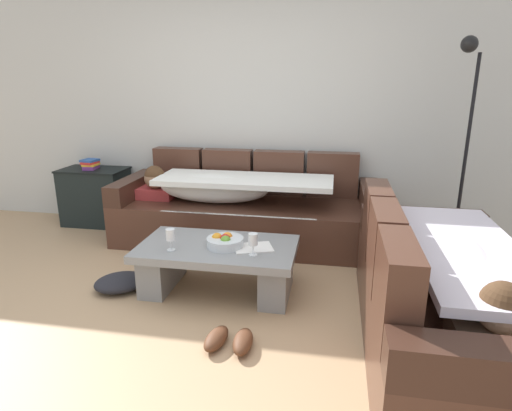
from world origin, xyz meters
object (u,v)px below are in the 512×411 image
object	(u,v)px
wine_glass_near_right	(253,240)
side_cabinet	(96,196)
wine_glass_near_left	(170,236)
pair_of_shoes	(230,340)
couch_near_window	(443,300)
open_magazine	(253,248)
crumpled_garment	(120,282)
coffee_table	(218,262)
book_stack_on_cabinet	(91,164)
floor_lamp	(464,135)
fruit_bowl	(225,241)
couch_along_wall	(242,210)

from	to	relation	value
wine_glass_near_right	side_cabinet	world-z (taller)	side_cabinet
wine_glass_near_left	pair_of_shoes	size ratio (longest dim) A/B	0.53
couch_near_window	open_magazine	size ratio (longest dim) A/B	7.18
wine_glass_near_left	crumpled_garment	bearing A→B (deg)	175.85
wine_glass_near_right	crumpled_garment	world-z (taller)	wine_glass_near_right
coffee_table	pair_of_shoes	world-z (taller)	coffee_table
pair_of_shoes	crumpled_garment	xyz separation A→B (m)	(-1.03, 0.58, 0.01)
pair_of_shoes	coffee_table	bearing A→B (deg)	110.53
pair_of_shoes	crumpled_garment	bearing A→B (deg)	150.65
coffee_table	pair_of_shoes	xyz separation A→B (m)	(0.26, -0.71, -0.19)
couch_near_window	wine_glass_near_left	xyz separation A→B (m)	(-1.83, 0.34, 0.16)
coffee_table	book_stack_on_cabinet	distance (m)	2.30
book_stack_on_cabinet	floor_lamp	world-z (taller)	floor_lamp
wine_glass_near_left	wine_glass_near_right	size ratio (longest dim) A/B	1.00
couch_near_window	side_cabinet	world-z (taller)	couch_near_window
couch_near_window	wine_glass_near_left	size ratio (longest dim) A/B	12.10
open_magazine	floor_lamp	xyz separation A→B (m)	(1.69, 1.19, 0.73)
pair_of_shoes	wine_glass_near_left	bearing A→B (deg)	136.47
wine_glass_near_left	floor_lamp	distance (m)	2.71
crumpled_garment	pair_of_shoes	bearing A→B (deg)	-29.35
wine_glass_near_right	crumpled_garment	size ratio (longest dim) A/B	0.42
open_magazine	crumpled_garment	bearing A→B (deg)	165.85
couch_near_window	fruit_bowl	size ratio (longest dim) A/B	7.18
couch_near_window	crumpled_garment	world-z (taller)	couch_near_window
coffee_table	fruit_bowl	size ratio (longest dim) A/B	4.29
side_cabinet	coffee_table	bearing A→B (deg)	-36.54
couch_along_wall	pair_of_shoes	xyz separation A→B (m)	(0.31, -1.82, -0.28)
couch_near_window	wine_glass_near_left	world-z (taller)	couch_near_window
open_magazine	book_stack_on_cabinet	bearing A→B (deg)	127.10
book_stack_on_cabinet	coffee_table	bearing A→B (deg)	-36.13
coffee_table	wine_glass_near_right	distance (m)	0.42
side_cabinet	crumpled_garment	size ratio (longest dim) A/B	1.80
couch_along_wall	couch_near_window	size ratio (longest dim) A/B	1.29
couch_near_window	pair_of_shoes	distance (m)	1.31
couch_along_wall	open_magazine	bearing A→B (deg)	-73.55
coffee_table	book_stack_on_cabinet	size ratio (longest dim) A/B	5.77
wine_glass_near_left	crumpled_garment	xyz separation A→B (m)	(-0.45, 0.03, -0.44)
couch_along_wall	open_magazine	xyz separation A→B (m)	(0.33, -1.12, 0.06)
open_magazine	book_stack_on_cabinet	world-z (taller)	book_stack_on_cabinet
coffee_table	side_cabinet	world-z (taller)	side_cabinet
book_stack_on_cabinet	wine_glass_near_right	bearing A→B (deg)	-34.71
open_magazine	side_cabinet	xyz separation A→B (m)	(-2.08, 1.35, -0.06)
couch_along_wall	coffee_table	xyz separation A→B (m)	(0.05, -1.11, -0.09)
couch_along_wall	fruit_bowl	xyz separation A→B (m)	(0.11, -1.13, 0.10)
couch_along_wall	crumpled_garment	xyz separation A→B (m)	(-0.71, -1.24, -0.27)
open_magazine	pair_of_shoes	bearing A→B (deg)	-111.86
wine_glass_near_right	floor_lamp	distance (m)	2.21
couch_along_wall	side_cabinet	xyz separation A→B (m)	(-1.75, 0.22, -0.01)
fruit_bowl	book_stack_on_cabinet	bearing A→B (deg)	144.45
side_cabinet	crumpled_garment	distance (m)	1.81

